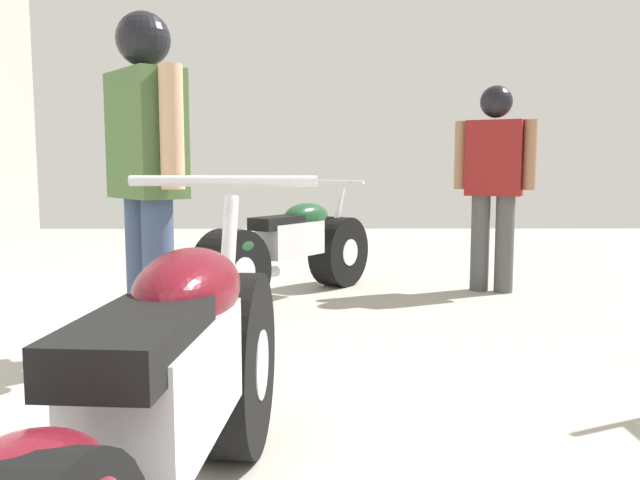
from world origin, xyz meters
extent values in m
plane|color=#A8A399|center=(0.00, 3.25, 0.00)|extent=(15.59, 15.59, 0.00)
cylinder|color=black|center=(-0.43, 2.63, 0.32)|extent=(0.27, 0.66, 0.65)
cylinder|color=silver|center=(-0.43, 2.63, 0.32)|extent=(0.25, 0.26, 0.25)
cube|color=silver|center=(-0.49, 1.90, 0.51)|extent=(0.29, 0.66, 0.28)
ellipsoid|color=#5B0F19|center=(-0.47, 2.12, 0.69)|extent=(0.30, 0.55, 0.22)
cube|color=black|center=(-0.50, 1.72, 0.66)|extent=(0.26, 0.50, 0.10)
cylinder|color=silver|center=(-0.43, 2.59, 0.63)|extent=(0.07, 0.26, 0.59)
cylinder|color=silver|center=(-0.43, 2.55, 0.97)|extent=(0.63, 0.09, 0.04)
cylinder|color=black|center=(0.07, 5.91, 0.30)|extent=(0.53, 0.62, 0.59)
cylinder|color=silver|center=(0.07, 5.91, 0.30)|extent=(0.33, 0.32, 0.23)
cylinder|color=black|center=(-0.70, 4.81, 0.30)|extent=(0.53, 0.62, 0.59)
cylinder|color=silver|center=(-0.70, 4.81, 0.30)|extent=(0.33, 0.32, 0.23)
cube|color=silver|center=(-0.32, 5.36, 0.46)|extent=(0.52, 0.61, 0.26)
ellipsoid|color=#1E4728|center=(-0.20, 5.53, 0.63)|extent=(0.48, 0.53, 0.20)
cube|color=black|center=(-0.41, 5.22, 0.60)|extent=(0.42, 0.48, 0.09)
ellipsoid|color=#1E4728|center=(-0.68, 4.85, 0.48)|extent=(0.43, 0.47, 0.22)
cylinder|color=silver|center=(0.05, 5.88, 0.57)|extent=(0.17, 0.22, 0.54)
cylinder|color=silver|center=(0.03, 5.85, 0.89)|extent=(0.49, 0.36, 0.03)
cylinder|color=silver|center=(-0.58, 5.21, 0.21)|extent=(0.36, 0.46, 0.08)
cylinder|color=#384766|center=(-0.94, 3.74, 0.43)|extent=(0.23, 0.23, 0.85)
cylinder|color=#384766|center=(-1.07, 3.90, 0.43)|extent=(0.23, 0.23, 0.85)
cube|color=#476638|center=(-1.01, 3.82, 1.18)|extent=(0.49, 0.53, 0.65)
cylinder|color=tan|center=(-0.82, 3.59, 1.21)|extent=(0.16, 0.16, 0.60)
cylinder|color=tan|center=(-1.19, 4.05, 1.21)|extent=(0.16, 0.16, 0.60)
sphere|color=black|center=(-1.01, 3.82, 1.65)|extent=(0.24, 0.24, 0.24)
sphere|color=black|center=(-1.01, 3.82, 1.67)|extent=(0.28, 0.28, 0.28)
cylinder|color=#4C4C4C|center=(1.40, 5.61, 0.39)|extent=(0.20, 0.20, 0.78)
cylinder|color=#4C4C4C|center=(1.23, 5.69, 0.39)|extent=(0.20, 0.20, 0.78)
cube|color=maroon|center=(1.31, 5.65, 1.08)|extent=(0.49, 0.39, 0.60)
cylinder|color=#9E7051|center=(1.56, 5.54, 1.11)|extent=(0.14, 0.14, 0.55)
cylinder|color=#9E7051|center=(1.07, 5.76, 1.11)|extent=(0.14, 0.14, 0.55)
sphere|color=black|center=(1.31, 5.65, 1.51)|extent=(0.22, 0.22, 0.22)
sphere|color=black|center=(1.31, 5.65, 1.53)|extent=(0.26, 0.26, 0.26)
camera|label=1|loc=(-0.13, 0.39, 1.02)|focal=36.59mm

